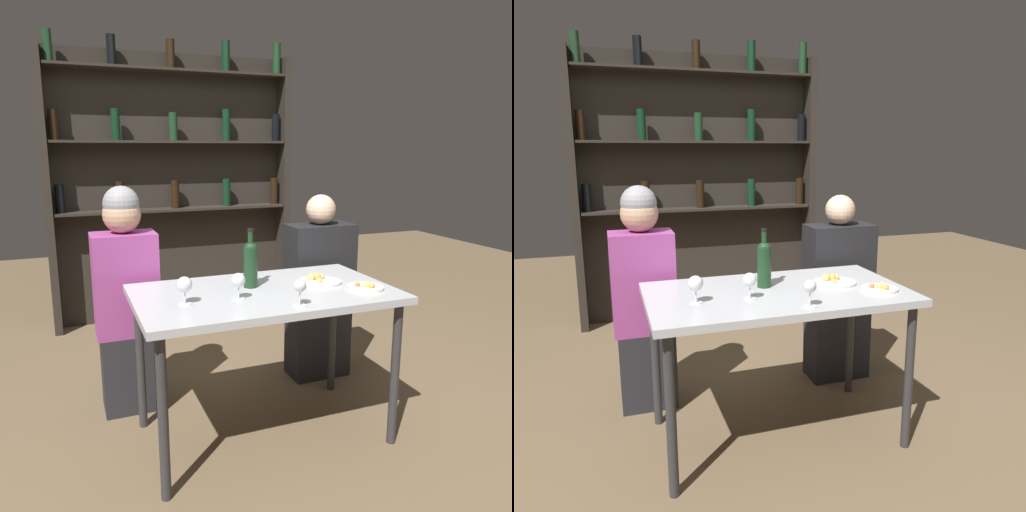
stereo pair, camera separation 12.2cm
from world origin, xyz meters
TOP-DOWN VIEW (x-y plane):
  - ground_plane at (0.00, 0.00)m, footprint 10.00×10.00m
  - dining_table at (0.00, 0.00)m, footprint 1.26×0.73m
  - wine_rack_wall at (0.00, 2.01)m, footprint 2.03×0.21m
  - wine_bottle at (-0.04, 0.08)m, footprint 0.07×0.07m
  - wine_glass_0 at (-0.16, -0.09)m, footprint 0.07×0.07m
  - wine_glass_1 at (-0.41, -0.07)m, footprint 0.07×0.07m
  - wine_glass_2 at (0.05, -0.28)m, footprint 0.06×0.06m
  - food_plate_0 at (0.48, -0.15)m, footprint 0.18×0.18m
  - food_plate_1 at (0.32, 0.03)m, footprint 0.22×0.22m
  - seated_person_left at (-0.60, 0.53)m, footprint 0.34×0.22m
  - seated_person_right at (0.59, 0.53)m, footprint 0.41×0.22m

SIDE VIEW (x-z plane):
  - ground_plane at x=0.00m, z-range 0.00..0.00m
  - seated_person_right at x=0.59m, z-range -0.04..1.13m
  - seated_person_left at x=-0.60m, z-range -0.01..1.25m
  - dining_table at x=0.00m, z-range 0.31..1.09m
  - food_plate_0 at x=0.48m, z-range 0.76..0.80m
  - food_plate_1 at x=0.32m, z-range 0.76..0.81m
  - wine_glass_2 at x=0.05m, z-range 0.80..0.92m
  - wine_glass_0 at x=-0.16m, z-range 0.80..0.92m
  - wine_glass_1 at x=-0.41m, z-range 0.80..0.92m
  - wine_bottle at x=-0.04m, z-range 0.76..1.05m
  - wine_rack_wall at x=0.00m, z-range 0.03..2.35m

